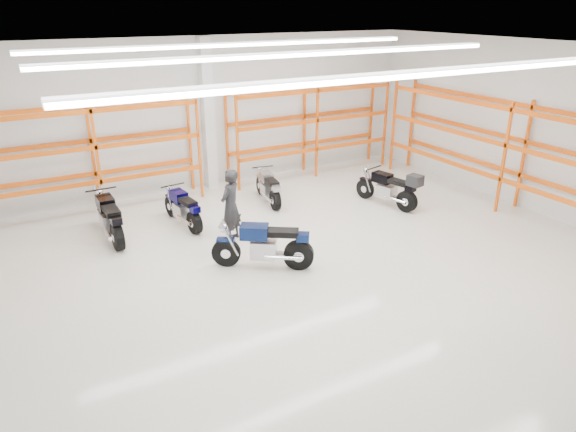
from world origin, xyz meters
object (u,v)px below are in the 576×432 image
motorcycle_back_a (110,219)px  motorcycle_back_d (391,189)px  motorcycle_main (267,246)px  standing_man (231,206)px  motorcycle_back_b (183,209)px  motorcycle_back_c (268,188)px  structural_column (208,115)px

motorcycle_back_a → motorcycle_back_d: motorcycle_back_a is taller
motorcycle_main → standing_man: bearing=93.4°
motorcycle_back_b → motorcycle_back_c: bearing=8.7°
motorcycle_back_a → motorcycle_back_d: size_ratio=1.06×
motorcycle_back_a → motorcycle_back_d: bearing=-12.5°
motorcycle_back_a → motorcycle_back_c: motorcycle_back_a is taller
motorcycle_back_c → standing_man: (-1.94, -1.81, 0.45)m
motorcycle_back_b → structural_column: 3.58m
motorcycle_back_c → motorcycle_back_d: (2.87, -1.95, 0.08)m
motorcycle_back_a → motorcycle_back_b: (1.81, -0.08, -0.06)m
motorcycle_back_b → motorcycle_back_a: bearing=177.3°
motorcycle_main → structural_column: size_ratio=0.43×
standing_man → structural_column: (1.03, 3.95, 1.36)m
structural_column → motorcycle_back_a: bearing=-145.4°
motorcycle_back_c → standing_man: bearing=-137.0°
motorcycle_main → motorcycle_back_a: (-2.65, 3.18, 0.01)m
motorcycle_back_c → structural_column: bearing=112.8°
motorcycle_back_a → motorcycle_back_b: motorcycle_back_a is taller
standing_man → motorcycle_back_a: bearing=-66.7°
motorcycle_back_c → motorcycle_back_d: bearing=-34.1°
motorcycle_back_b → motorcycle_back_c: (2.67, 0.41, -0.01)m
motorcycle_main → motorcycle_back_a: 4.13m
motorcycle_back_d → motorcycle_back_c: bearing=145.9°
motorcycle_main → standing_man: standing_man is taller
motorcycle_back_a → motorcycle_back_b: bearing=-2.7°
motorcycle_back_a → structural_column: size_ratio=0.50×
motorcycle_main → standing_man: 1.74m
motorcycle_main → motorcycle_back_d: motorcycle_back_d is taller
motorcycle_back_c → structural_column: (-0.90, 2.15, 1.81)m
motorcycle_main → motorcycle_back_c: bearing=62.4°
structural_column → motorcycle_back_b: bearing=-124.7°
motorcycle_back_d → structural_column: 5.83m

